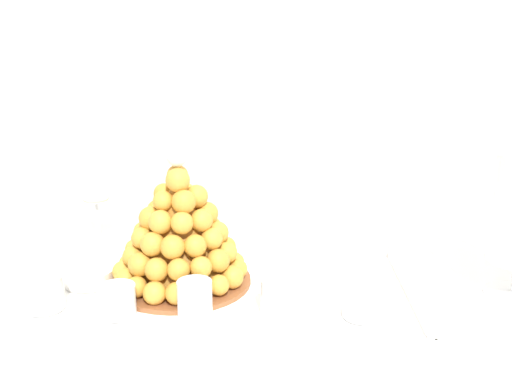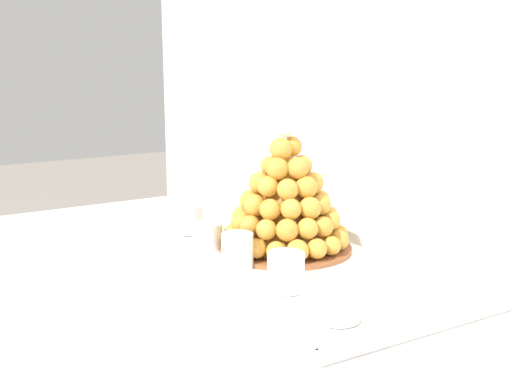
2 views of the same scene
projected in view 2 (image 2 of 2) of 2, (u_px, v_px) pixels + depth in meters
buffet_table at (298, 357)px, 0.97m from camera, size 1.52×0.96×0.76m
serving_tray at (286, 261)px, 1.11m from camera, size 0.68×0.36×0.02m
croquembouche at (286, 201)px, 1.15m from camera, size 0.24×0.24×0.24m
dessert_cup_left at (189, 220)px, 1.28m from camera, size 0.06×0.06×0.05m
dessert_cup_mid_left at (208, 237)px, 1.17m from camera, size 0.05×0.05×0.05m
dessert_cup_centre at (237, 252)px, 1.07m from camera, size 0.05×0.05×0.06m
dessert_cup_mid_right at (288, 272)px, 0.97m from camera, size 0.06×0.06×0.06m
dessert_cup_right at (339, 303)px, 0.86m from camera, size 0.06×0.06×0.05m
creme_brulee_ramekin at (241, 223)px, 1.30m from camera, size 0.09×0.09×0.02m
wine_glass at (317, 165)px, 1.43m from camera, size 0.07×0.07×0.15m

